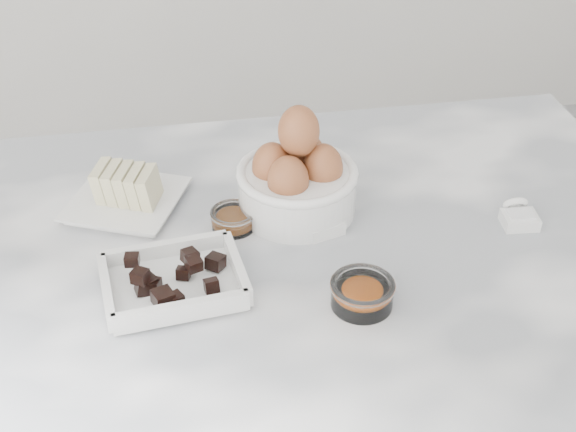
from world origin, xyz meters
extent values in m
cube|color=white|center=(0.00, 0.00, 0.92)|extent=(1.20, 0.80, 0.04)
cube|color=white|center=(-0.15, -0.06, 0.95)|extent=(0.19, 0.15, 0.01)
cube|color=white|center=(-0.21, 0.16, 0.95)|extent=(0.19, 0.19, 0.01)
cube|color=white|center=(-0.21, 0.16, 0.95)|extent=(0.21, 0.21, 0.00)
cylinder|color=white|center=(0.01, 0.09, 0.97)|extent=(0.08, 0.08, 0.05)
cylinder|color=white|center=(0.01, 0.09, 0.99)|extent=(0.07, 0.07, 0.01)
cylinder|color=white|center=(0.05, 0.10, 0.97)|extent=(0.18, 0.18, 0.07)
torus|color=white|center=(0.05, 0.10, 1.01)|extent=(0.18, 0.18, 0.02)
ellipsoid|color=brown|center=(0.08, 0.11, 1.02)|extent=(0.06, 0.06, 0.08)
ellipsoid|color=brown|center=(0.01, 0.09, 1.02)|extent=(0.06, 0.06, 0.08)
ellipsoid|color=brown|center=(0.05, 0.14, 1.02)|extent=(0.06, 0.06, 0.08)
ellipsoid|color=brown|center=(0.04, 0.06, 1.02)|extent=(0.06, 0.06, 0.08)
ellipsoid|color=brown|center=(0.05, 0.10, 1.08)|extent=(0.06, 0.06, 0.08)
cylinder|color=white|center=(-0.06, 0.07, 0.95)|extent=(0.07, 0.07, 0.03)
torus|color=white|center=(-0.06, 0.07, 0.97)|extent=(0.07, 0.07, 0.01)
cylinder|color=#BF590D|center=(-0.06, 0.07, 0.95)|extent=(0.05, 0.05, 0.01)
cylinder|color=white|center=(0.09, -0.13, 0.96)|extent=(0.08, 0.08, 0.03)
torus|color=white|center=(0.09, -0.13, 0.97)|extent=(0.09, 0.09, 0.01)
ellipsoid|color=#DE5F06|center=(0.09, -0.13, 0.96)|extent=(0.05, 0.05, 0.02)
cube|color=white|center=(0.07, 0.04, 0.95)|extent=(0.06, 0.06, 0.02)
cube|color=black|center=(0.07, 0.04, 0.96)|extent=(0.05, 0.04, 0.00)
torus|color=white|center=(0.07, 0.06, 0.96)|extent=(0.05, 0.04, 0.04)
cube|color=white|center=(0.37, 0.00, 0.95)|extent=(0.05, 0.05, 0.02)
cube|color=white|center=(0.37, 0.00, 0.96)|extent=(0.04, 0.03, 0.00)
torus|color=white|center=(0.37, 0.03, 0.96)|extent=(0.04, 0.03, 0.04)
camera|label=1|loc=(-0.14, -0.89, 1.65)|focal=50.00mm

